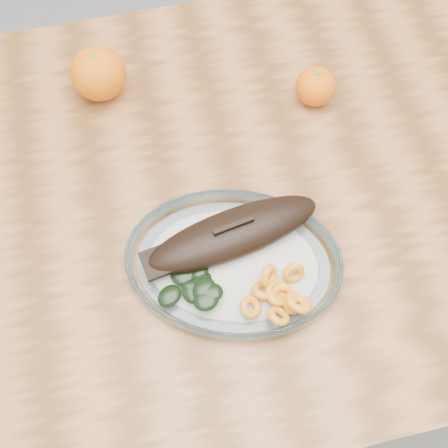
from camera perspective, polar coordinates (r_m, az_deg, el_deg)
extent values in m
plane|color=slate|center=(1.57, 0.64, -9.72)|extent=(3.00, 3.00, 0.00)
cube|color=brown|center=(0.89, 1.11, 3.03)|extent=(1.20, 0.80, 0.04)
cylinder|color=brown|center=(1.52, 18.25, 11.19)|extent=(0.06, 0.06, 0.71)
ellipsoid|color=white|center=(0.81, 0.95, -4.17)|extent=(0.66, 0.56, 0.01)
torus|color=#8AC0D6|center=(0.80, 0.96, -3.91)|extent=(0.70, 0.70, 0.03)
ellipsoid|color=white|center=(0.79, 0.97, -3.70)|extent=(0.58, 0.49, 0.02)
ellipsoid|color=black|center=(0.78, 0.98, -0.49)|extent=(0.27, 0.12, 0.04)
ellipsoid|color=black|center=(0.79, 0.97, -0.72)|extent=(0.23, 0.10, 0.02)
cube|color=black|center=(0.77, -6.70, -3.37)|extent=(0.06, 0.05, 0.01)
cube|color=black|center=(0.76, 1.00, 0.13)|extent=(0.06, 0.02, 0.02)
torus|color=orange|center=(0.76, 5.30, -6.36)|extent=(0.04, 0.04, 0.03)
torus|color=orange|center=(0.76, 5.55, -6.89)|extent=(0.04, 0.04, 0.02)
torus|color=orange|center=(0.76, 7.15, -7.59)|extent=(0.04, 0.04, 0.03)
torus|color=orange|center=(0.76, 4.06, -6.36)|extent=(0.04, 0.04, 0.03)
torus|color=orange|center=(0.75, 2.76, -8.07)|extent=(0.05, 0.05, 0.03)
torus|color=orange|center=(0.76, 6.09, -6.71)|extent=(0.04, 0.03, 0.04)
torus|color=orange|center=(0.75, 5.69, -8.94)|extent=(0.04, 0.04, 0.04)
torus|color=orange|center=(0.77, 7.21, -4.57)|extent=(0.04, 0.03, 0.03)
torus|color=orange|center=(0.75, 7.53, -7.52)|extent=(0.04, 0.04, 0.03)
torus|color=orange|center=(0.76, 4.68, -4.83)|extent=(0.04, 0.04, 0.04)
torus|color=orange|center=(0.75, 7.85, -7.73)|extent=(0.04, 0.05, 0.03)
ellipsoid|color=black|center=(0.77, -2.60, -4.26)|extent=(0.03, 0.04, 0.01)
ellipsoid|color=black|center=(0.77, -4.26, -4.64)|extent=(0.05, 0.05, 0.01)
ellipsoid|color=black|center=(0.77, -2.43, -5.55)|extent=(0.04, 0.04, 0.01)
ellipsoid|color=black|center=(0.76, -5.66, -6.90)|extent=(0.05, 0.04, 0.01)
ellipsoid|color=black|center=(0.77, -3.15, -6.01)|extent=(0.04, 0.04, 0.01)
ellipsoid|color=black|center=(0.76, -3.02, -6.48)|extent=(0.05, 0.05, 0.01)
ellipsoid|color=black|center=(0.75, -1.87, -7.29)|extent=(0.05, 0.04, 0.01)
ellipsoid|color=black|center=(0.75, -2.06, -6.25)|extent=(0.05, 0.05, 0.01)
ellipsoid|color=black|center=(0.75, -1.45, -6.59)|extent=(0.04, 0.03, 0.01)
sphere|color=#F94B05|center=(0.96, -12.63, 14.70)|extent=(0.09, 0.09, 0.09)
sphere|color=#F94B05|center=(0.95, 9.26, 13.62)|extent=(0.07, 0.07, 0.07)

